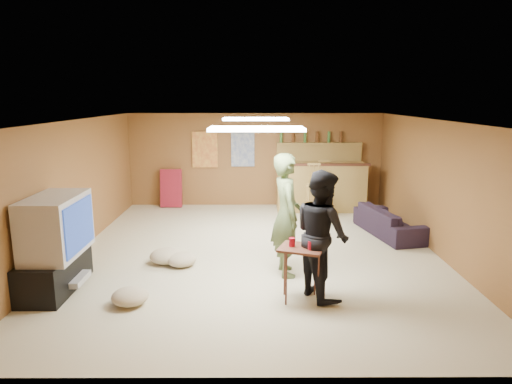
{
  "coord_description": "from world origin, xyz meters",
  "views": [
    {
      "loc": [
        -0.03,
        -7.31,
        2.56
      ],
      "look_at": [
        0.0,
        0.2,
        1.0
      ],
      "focal_mm": 32.0,
      "sensor_mm": 36.0,
      "label": 1
    }
  ],
  "objects_px": {
    "tv_body": "(56,226)",
    "tray_table": "(301,274)",
    "bar_counter": "(321,187)",
    "sofa": "(389,221)",
    "person_olive": "(286,215)",
    "person_black": "(322,234)"
  },
  "relations": [
    {
      "from": "tv_body",
      "to": "tray_table",
      "type": "bearing_deg",
      "value": -5.83
    },
    {
      "from": "bar_counter",
      "to": "sofa",
      "type": "height_order",
      "value": "bar_counter"
    },
    {
      "from": "person_olive",
      "to": "tray_table",
      "type": "relative_size",
      "value": 2.53
    },
    {
      "from": "person_olive",
      "to": "sofa",
      "type": "relative_size",
      "value": 1.02
    },
    {
      "from": "tv_body",
      "to": "sofa",
      "type": "bearing_deg",
      "value": 26.01
    },
    {
      "from": "bar_counter",
      "to": "sofa",
      "type": "xyz_separation_m",
      "value": [
        1.04,
        -1.92,
        -0.29
      ]
    },
    {
      "from": "tv_body",
      "to": "person_olive",
      "type": "height_order",
      "value": "person_olive"
    },
    {
      "from": "person_olive",
      "to": "sofa",
      "type": "xyz_separation_m",
      "value": [
        2.1,
        1.96,
        -0.64
      ]
    },
    {
      "from": "person_olive",
      "to": "tray_table",
      "type": "height_order",
      "value": "person_olive"
    },
    {
      "from": "bar_counter",
      "to": "person_olive",
      "type": "height_order",
      "value": "person_olive"
    },
    {
      "from": "tray_table",
      "to": "bar_counter",
      "type": "bearing_deg",
      "value": 78.96
    },
    {
      "from": "person_black",
      "to": "tray_table",
      "type": "height_order",
      "value": "person_black"
    },
    {
      "from": "person_black",
      "to": "sofa",
      "type": "distance_m",
      "value": 3.26
    },
    {
      "from": "tv_body",
      "to": "bar_counter",
      "type": "distance_m",
      "value": 6.09
    },
    {
      "from": "bar_counter",
      "to": "sofa",
      "type": "relative_size",
      "value": 1.14
    },
    {
      "from": "bar_counter",
      "to": "sofa",
      "type": "distance_m",
      "value": 2.2
    },
    {
      "from": "person_olive",
      "to": "sofa",
      "type": "height_order",
      "value": "person_olive"
    },
    {
      "from": "person_black",
      "to": "tray_table",
      "type": "bearing_deg",
      "value": 94.49
    },
    {
      "from": "tv_body",
      "to": "bar_counter",
      "type": "height_order",
      "value": "tv_body"
    },
    {
      "from": "person_olive",
      "to": "person_black",
      "type": "relative_size",
      "value": 1.07
    },
    {
      "from": "sofa",
      "to": "person_black",
      "type": "bearing_deg",
      "value": 136.08
    },
    {
      "from": "tv_body",
      "to": "person_black",
      "type": "xyz_separation_m",
      "value": [
        3.49,
        -0.19,
        -0.06
      ]
    }
  ]
}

